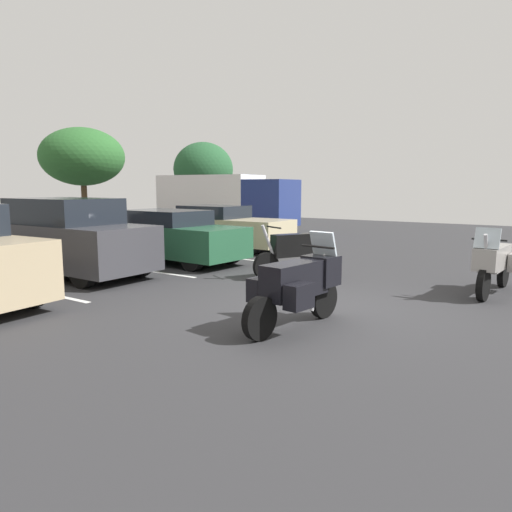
{
  "coord_description": "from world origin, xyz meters",
  "views": [
    {
      "loc": [
        -7.46,
        -3.7,
        2.14
      ],
      "look_at": [
        0.04,
        1.41,
        0.81
      ],
      "focal_mm": 33.28,
      "sensor_mm": 36.0,
      "label": 1
    }
  ],
  "objects_px": {
    "car_charcoal": "(70,238)",
    "car_green": "(171,236)",
    "car_champagne": "(223,228)",
    "motorcycle_touring": "(299,284)",
    "motorcycle_third": "(293,252)",
    "box_truck": "(226,201)",
    "motorcycle_second": "(494,263)",
    "car_far_red": "(30,226)"
  },
  "relations": [
    {
      "from": "car_charcoal",
      "to": "car_green",
      "type": "relative_size",
      "value": 0.97
    },
    {
      "from": "car_charcoal",
      "to": "car_champagne",
      "type": "xyz_separation_m",
      "value": [
        6.05,
        0.03,
        -0.19
      ]
    },
    {
      "from": "motorcycle_touring",
      "to": "motorcycle_third",
      "type": "distance_m",
      "value": 4.08
    },
    {
      "from": "car_green",
      "to": "box_truck",
      "type": "bearing_deg",
      "value": 28.06
    },
    {
      "from": "motorcycle_third",
      "to": "box_truck",
      "type": "xyz_separation_m",
      "value": [
        8.23,
        8.41,
        0.85
      ]
    },
    {
      "from": "car_charcoal",
      "to": "car_champagne",
      "type": "distance_m",
      "value": 6.06
    },
    {
      "from": "car_green",
      "to": "car_champagne",
      "type": "xyz_separation_m",
      "value": [
        3.14,
        0.59,
        -0.01
      ]
    },
    {
      "from": "motorcycle_touring",
      "to": "car_charcoal",
      "type": "bearing_deg",
      "value": 84.23
    },
    {
      "from": "car_champagne",
      "to": "motorcycle_touring",
      "type": "bearing_deg",
      "value": -134.88
    },
    {
      "from": "car_champagne",
      "to": "car_charcoal",
      "type": "bearing_deg",
      "value": -179.69
    },
    {
      "from": "motorcycle_third",
      "to": "car_charcoal",
      "type": "bearing_deg",
      "value": 121.36
    },
    {
      "from": "motorcycle_third",
      "to": "car_charcoal",
      "type": "xyz_separation_m",
      "value": [
        -2.82,
        4.64,
        0.31
      ]
    },
    {
      "from": "motorcycle_second",
      "to": "car_green",
      "type": "distance_m",
      "value": 8.33
    },
    {
      "from": "car_charcoal",
      "to": "motorcycle_touring",
      "type": "bearing_deg",
      "value": -95.77
    },
    {
      "from": "motorcycle_touring",
      "to": "car_champagne",
      "type": "xyz_separation_m",
      "value": [
        6.74,
        6.76,
        0.06
      ]
    },
    {
      "from": "motorcycle_touring",
      "to": "motorcycle_second",
      "type": "relative_size",
      "value": 0.95
    },
    {
      "from": "car_green",
      "to": "car_far_red",
      "type": "xyz_separation_m",
      "value": [
        0.08,
        7.41,
        -0.05
      ]
    },
    {
      "from": "motorcycle_touring",
      "to": "motorcycle_third",
      "type": "height_order",
      "value": "motorcycle_touring"
    },
    {
      "from": "motorcycle_third",
      "to": "car_green",
      "type": "xyz_separation_m",
      "value": [
        0.09,
        4.08,
        0.13
      ]
    },
    {
      "from": "car_far_red",
      "to": "box_truck",
      "type": "xyz_separation_m",
      "value": [
        8.06,
        -3.07,
        0.78
      ]
    },
    {
      "from": "motorcycle_second",
      "to": "car_charcoal",
      "type": "xyz_separation_m",
      "value": [
        -3.47,
        8.87,
        0.27
      ]
    },
    {
      "from": "car_charcoal",
      "to": "car_green",
      "type": "xyz_separation_m",
      "value": [
        2.91,
        -0.56,
        -0.18
      ]
    },
    {
      "from": "motorcycle_second",
      "to": "car_far_red",
      "type": "relative_size",
      "value": 0.5
    },
    {
      "from": "car_green",
      "to": "car_far_red",
      "type": "distance_m",
      "value": 7.41
    },
    {
      "from": "motorcycle_second",
      "to": "car_champagne",
      "type": "bearing_deg",
      "value": 73.81
    },
    {
      "from": "motorcycle_third",
      "to": "car_champagne",
      "type": "xyz_separation_m",
      "value": [
        3.23,
        4.67,
        0.12
      ]
    },
    {
      "from": "motorcycle_touring",
      "to": "motorcycle_third",
      "type": "relative_size",
      "value": 1.12
    },
    {
      "from": "motorcycle_touring",
      "to": "car_charcoal",
      "type": "height_order",
      "value": "car_charcoal"
    },
    {
      "from": "box_truck",
      "to": "motorcycle_second",
      "type": "bearing_deg",
      "value": -120.94
    },
    {
      "from": "motorcycle_second",
      "to": "car_far_red",
      "type": "height_order",
      "value": "car_far_red"
    },
    {
      "from": "motorcycle_second",
      "to": "car_green",
      "type": "relative_size",
      "value": 0.5
    },
    {
      "from": "motorcycle_touring",
      "to": "car_far_red",
      "type": "relative_size",
      "value": 0.47
    },
    {
      "from": "motorcycle_touring",
      "to": "car_champagne",
      "type": "relative_size",
      "value": 0.46
    },
    {
      "from": "motorcycle_second",
      "to": "motorcycle_third",
      "type": "relative_size",
      "value": 1.18
    },
    {
      "from": "car_far_red",
      "to": "motorcycle_third",
      "type": "bearing_deg",
      "value": -90.82
    },
    {
      "from": "motorcycle_touring",
      "to": "box_truck",
      "type": "height_order",
      "value": "box_truck"
    },
    {
      "from": "motorcycle_second",
      "to": "motorcycle_third",
      "type": "height_order",
      "value": "motorcycle_second"
    },
    {
      "from": "motorcycle_second",
      "to": "motorcycle_third",
      "type": "bearing_deg",
      "value": 98.67
    },
    {
      "from": "motorcycle_touring",
      "to": "motorcycle_second",
      "type": "distance_m",
      "value": 4.67
    },
    {
      "from": "motorcycle_second",
      "to": "car_champagne",
      "type": "height_order",
      "value": "car_champagne"
    },
    {
      "from": "motorcycle_touring",
      "to": "car_green",
      "type": "relative_size",
      "value": 0.48
    },
    {
      "from": "motorcycle_third",
      "to": "car_far_red",
      "type": "bearing_deg",
      "value": 89.18
    }
  ]
}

